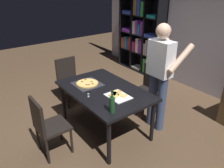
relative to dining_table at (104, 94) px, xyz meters
name	(u,v)px	position (x,y,z in m)	size (l,w,h in m)	color
ground_plane	(105,129)	(0.00, 0.00, -0.68)	(12.00, 12.00, 0.00)	brown
back_wall	(207,27)	(0.00, 2.60, 0.72)	(6.40, 0.10, 2.80)	#BCB7C6
dining_table	(104,94)	(0.00, 0.00, 0.00)	(1.52, 0.98, 0.75)	black
chair_near_camera	(46,124)	(0.00, -0.98, -0.16)	(0.42, 0.42, 0.90)	black
chair_far_side	(148,87)	(0.00, 0.98, -0.16)	(0.42, 0.42, 0.90)	black
chair_left_end	(69,78)	(-1.24, 0.00, -0.16)	(0.42, 0.42, 0.90)	black
bookshelf	(142,36)	(-1.65, 2.38, 0.27)	(1.40, 0.35, 1.95)	black
person_serving_pizza	(160,72)	(0.44, 0.76, 0.32)	(0.55, 0.54, 1.75)	#38476B
pepperoni_pizza_on_tray	(87,84)	(-0.32, -0.12, 0.09)	(0.42, 0.42, 0.04)	#2D2D33
pizza_slices_on_towel	(117,95)	(0.29, 0.02, 0.09)	(0.36, 0.28, 0.03)	white
wine_bottle	(112,104)	(0.61, -0.30, 0.19)	(0.07, 0.07, 0.32)	#194723
kitchen_scissors	(88,93)	(-0.04, -0.27, 0.08)	(0.19, 0.14, 0.01)	silver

